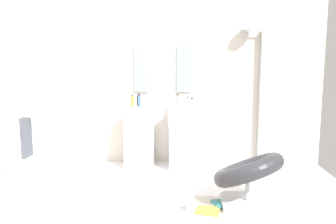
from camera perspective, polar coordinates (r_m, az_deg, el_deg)
ground_plane at (r=3.72m, az=-2.98°, el=-16.13°), size 4.80×3.60×0.04m
rear_partition at (r=5.05m, az=-0.88°, el=5.67°), size 4.80×0.10×2.60m
pedestal_sink_left at (r=4.85m, az=-5.06°, el=-4.12°), size 0.46×0.46×1.02m
pedestal_sink_right at (r=4.79m, az=2.73°, el=-4.24°), size 0.46×0.46×1.02m
vanity_mirror_left at (r=5.01m, az=-4.72°, el=7.63°), size 0.22×0.03×0.71m
vanity_mirror_right at (r=4.96m, az=2.86°, el=7.64°), size 0.22×0.03×0.71m
shower_column at (r=5.04m, az=16.42°, el=2.84°), size 0.49×0.24×2.05m
lounge_chair at (r=3.66m, az=13.89°, el=-10.59°), size 1.09×1.09×0.65m
towel_rack at (r=4.33m, az=-23.99°, el=-4.35°), size 0.37×0.22×0.95m
area_rug at (r=3.52m, az=6.23°, el=-17.23°), size 1.05×0.86×0.01m
magazine_ochre at (r=3.53m, az=7.03°, el=-16.84°), size 0.27×0.25×0.02m
magazine_teal at (r=3.71m, az=9.73°, el=-15.62°), size 0.27×0.28×0.02m
coffee_mug at (r=3.51m, az=3.80°, el=-16.27°), size 0.07×0.07×0.10m
soap_bottle_amber at (r=4.85m, az=-6.31°, el=1.94°), size 0.05×0.05×0.17m
soap_bottle_clear at (r=4.67m, az=4.23°, el=1.60°), size 0.06×0.06×0.15m
soap_bottle_blue at (r=4.65m, az=-5.05°, el=1.88°), size 0.04×0.04×0.20m
soap_bottle_grey at (r=4.79m, az=1.69°, el=2.01°), size 0.05×0.05×0.18m
soap_bottle_black at (r=4.90m, az=-5.20°, el=2.04°), size 0.06×0.06×0.17m
soap_bottle_white at (r=4.58m, az=3.46°, el=1.59°), size 0.04×0.04×0.16m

